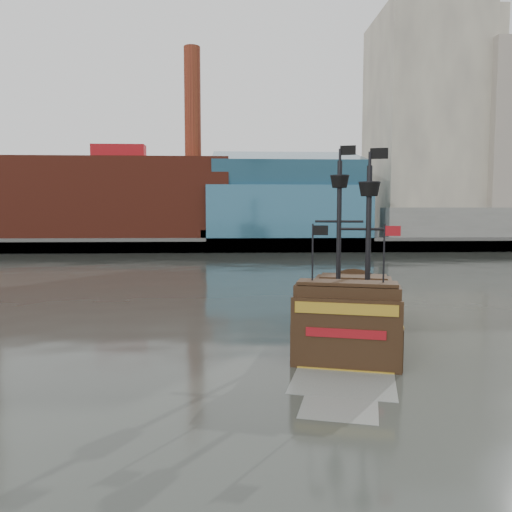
{
  "coord_description": "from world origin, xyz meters",
  "views": [
    {
      "loc": [
        -0.6,
        -25.8,
        7.16
      ],
      "look_at": [
        1.19,
        10.05,
        4.0
      ],
      "focal_mm": 35.0,
      "sensor_mm": 36.0,
      "label": 1
    }
  ],
  "objects": [
    {
      "name": "ground",
      "position": [
        0.0,
        0.0,
        0.0
      ],
      "size": [
        400.0,
        400.0,
        0.0
      ],
      "primitive_type": "plane",
      "color": "#2B2E28",
      "rests_on": "ground"
    },
    {
      "name": "skyline",
      "position": [
        5.21,
        84.56,
        24.55
      ],
      "size": [
        149.0,
        45.0,
        62.0
      ],
      "color": "brown",
      "rests_on": "promenade_far"
    },
    {
      "name": "promenade_far",
      "position": [
        0.0,
        92.0,
        1.0
      ],
      "size": [
        220.0,
        60.0,
        2.0
      ],
      "primitive_type": "cube",
      "color": "slate",
      "rests_on": "ground"
    },
    {
      "name": "seawall",
      "position": [
        0.0,
        62.5,
        1.3
      ],
      "size": [
        220.0,
        1.0,
        2.6
      ],
      "primitive_type": "cube",
      "color": "#4C4C49",
      "rests_on": "ground"
    },
    {
      "name": "pirate_ship",
      "position": [
        6.15,
        1.8,
        1.08
      ],
      "size": [
        8.82,
        16.57,
        11.89
      ],
      "rotation": [
        0.0,
        0.0,
        -0.27
      ],
      "color": "black",
      "rests_on": "ground"
    }
  ]
}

